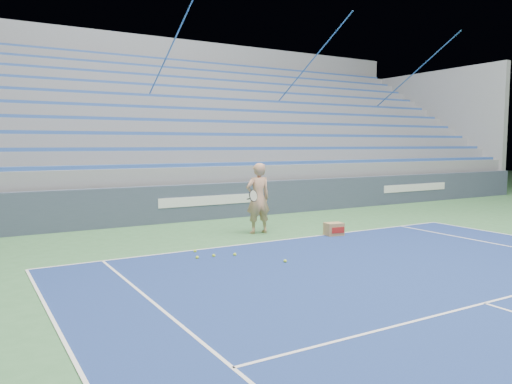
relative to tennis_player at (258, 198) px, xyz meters
The scene contains 9 objects.
sponsor_barrier 2.90m from the tennis_player, 92.48° to the left, with size 30.00×0.32×1.10m.
bleachers 8.71m from the tennis_player, 90.86° to the left, with size 31.00×9.15×7.30m.
tennis_player is the anchor object (origin of this frame).
ball_box 2.09m from the tennis_player, 40.62° to the right, with size 0.49×0.40×0.33m.
tennis_ball_0 2.83m from the tennis_player, 150.66° to the right, with size 0.07×0.07×0.07m, color #C4F031.
tennis_ball_1 3.40m from the tennis_player, 111.55° to the right, with size 0.07×0.07×0.07m, color #C4F031.
tennis_ball_2 3.30m from the tennis_player, 143.43° to the right, with size 0.07×0.07×0.07m, color #C4F031.
tennis_ball_3 2.84m from the tennis_player, 131.04° to the right, with size 0.07×0.07×0.07m, color #C4F031.
tennis_ball_4 3.04m from the tennis_player, 138.92° to the right, with size 0.07×0.07×0.07m, color #C4F031.
Camera 1 is at (-6.41, 2.04, 2.30)m, focal length 35.00 mm.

